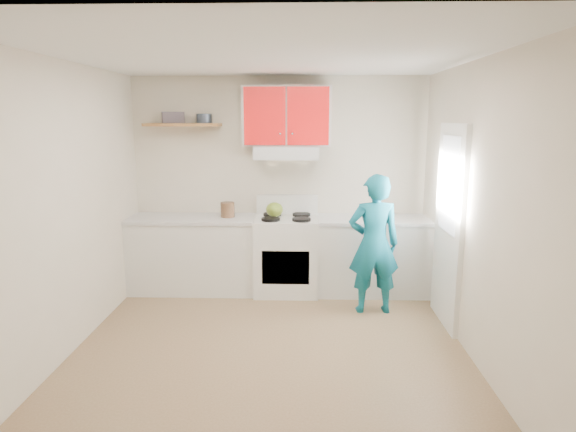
{
  "coord_description": "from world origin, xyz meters",
  "views": [
    {
      "loc": [
        0.3,
        -4.22,
        2.1
      ],
      "look_at": [
        0.15,
        0.55,
        1.15
      ],
      "focal_mm": 30.82,
      "sensor_mm": 36.0,
      "label": 1
    }
  ],
  "objects_px": {
    "stove": "(286,255)",
    "kettle": "(274,210)",
    "person": "(374,244)",
    "crock": "(228,211)",
    "tin": "(204,118)"
  },
  "relations": [
    {
      "from": "stove",
      "to": "kettle",
      "type": "distance_m",
      "value": 0.57
    },
    {
      "from": "kettle",
      "to": "person",
      "type": "xyz_separation_m",
      "value": [
        1.11,
        -0.69,
        -0.25
      ]
    },
    {
      "from": "kettle",
      "to": "crock",
      "type": "bearing_deg",
      "value": 168.7
    },
    {
      "from": "kettle",
      "to": "tin",
      "type": "bearing_deg",
      "value": 156.65
    },
    {
      "from": "kettle",
      "to": "person",
      "type": "bearing_deg",
      "value": -47.2
    },
    {
      "from": "tin",
      "to": "crock",
      "type": "distance_m",
      "value": 1.14
    },
    {
      "from": "tin",
      "to": "kettle",
      "type": "bearing_deg",
      "value": -8.09
    },
    {
      "from": "kettle",
      "to": "person",
      "type": "height_order",
      "value": "person"
    },
    {
      "from": "stove",
      "to": "kettle",
      "type": "bearing_deg",
      "value": 151.14
    },
    {
      "from": "stove",
      "to": "person",
      "type": "bearing_deg",
      "value": -32.39
    },
    {
      "from": "stove",
      "to": "crock",
      "type": "distance_m",
      "value": 0.9
    },
    {
      "from": "person",
      "to": "stove",
      "type": "bearing_deg",
      "value": -36.13
    },
    {
      "from": "tin",
      "to": "person",
      "type": "relative_size",
      "value": 0.12
    },
    {
      "from": "tin",
      "to": "person",
      "type": "distance_m",
      "value": 2.5
    },
    {
      "from": "tin",
      "to": "crock",
      "type": "xyz_separation_m",
      "value": [
        0.28,
        -0.16,
        -1.09
      ]
    }
  ]
}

